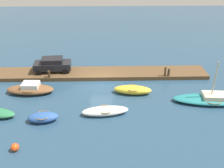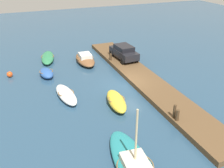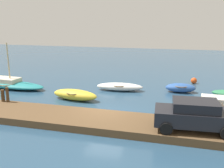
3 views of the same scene
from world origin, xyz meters
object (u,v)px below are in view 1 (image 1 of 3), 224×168
object	(u,v)px
sailboat_teal	(212,99)
marker_buoy	(15,147)
mooring_post_west	(169,72)
dinghy_blue	(43,117)
rowboat_yellow	(133,90)
motorboat_brown	(30,89)
mooring_post_mid_east	(49,74)
parked_car	(53,64)
mooring_post_mid_west	(165,71)
rowboat_white	(105,111)

from	to	relation	value
sailboat_teal	marker_buoy	xyz separation A→B (m)	(16.66, 6.13, -0.07)
mooring_post_west	dinghy_blue	bearing A→B (deg)	31.25
rowboat_yellow	mooring_post_west	world-z (taller)	mooring_post_west
motorboat_brown	mooring_post_mid_east	xyz separation A→B (m)	(-1.40, -2.65, 0.36)
dinghy_blue	parked_car	world-z (taller)	parked_car
sailboat_teal	mooring_post_mid_west	bearing A→B (deg)	-49.69
dinghy_blue	mooring_post_mid_east	world-z (taller)	mooring_post_mid_east
sailboat_teal	dinghy_blue	distance (m)	15.61
rowboat_yellow	marker_buoy	size ratio (longest dim) A/B	6.57
rowboat_yellow	mooring_post_west	distance (m)	5.25
rowboat_white	rowboat_yellow	world-z (taller)	rowboat_yellow
sailboat_teal	parked_car	world-z (taller)	sailboat_teal
mooring_post_mid_east	mooring_post_mid_west	bearing A→B (deg)	180.00
parked_car	marker_buoy	xyz separation A→B (m)	(0.53, 12.59, -0.99)
motorboat_brown	mooring_post_mid_east	size ratio (longest dim) A/B	6.31
rowboat_white	parked_car	size ratio (longest dim) A/B	1.00
rowboat_white	sailboat_teal	xyz separation A→B (m)	(-10.14, -1.72, 0.02)
rowboat_yellow	mooring_post_mid_east	distance (m)	9.42
mooring_post_west	parked_car	bearing A→B (deg)	-6.90
sailboat_teal	dinghy_blue	world-z (taller)	sailboat_teal
sailboat_teal	motorboat_brown	bearing A→B (deg)	-2.38
motorboat_brown	mooring_post_west	bearing A→B (deg)	-167.76
motorboat_brown	parked_car	bearing A→B (deg)	-108.17
mooring_post_mid_east	marker_buoy	xyz separation A→B (m)	(0.38, 11.01, -0.53)
rowboat_white	mooring_post_mid_east	xyz separation A→B (m)	(6.15, -6.60, 0.47)
mooring_post_west	mooring_post_mid_west	xyz separation A→B (m)	(0.40, 0.00, 0.11)
motorboat_brown	marker_buoy	world-z (taller)	motorboat_brown
rowboat_white	dinghy_blue	world-z (taller)	dinghy_blue
rowboat_white	mooring_post_west	distance (m)	9.67
rowboat_yellow	mooring_post_west	bearing A→B (deg)	-137.58
rowboat_white	mooring_post_west	world-z (taller)	mooring_post_west
dinghy_blue	mooring_post_mid_east	bearing A→B (deg)	-88.08
mooring_post_mid_east	marker_buoy	size ratio (longest dim) A/B	1.27
rowboat_yellow	parked_car	xyz separation A→B (m)	(8.77, -4.58, 0.87)
rowboat_yellow	sailboat_teal	size ratio (longest dim) A/B	0.53
dinghy_blue	sailboat_teal	bearing A→B (deg)	-175.35
rowboat_white	marker_buoy	xyz separation A→B (m)	(6.53, 4.41, -0.05)
parked_car	mooring_post_west	bearing A→B (deg)	169.20
motorboat_brown	rowboat_yellow	bearing A→B (deg)	179.98
rowboat_white	mooring_post_west	bearing A→B (deg)	-142.69
mooring_post_west	parked_car	world-z (taller)	parked_car
mooring_post_mid_east	rowboat_white	bearing A→B (deg)	132.97
rowboat_yellow	mooring_post_mid_west	world-z (taller)	mooring_post_mid_west
mooring_post_mid_east	motorboat_brown	bearing A→B (deg)	62.19
mooring_post_mid_east	parked_car	bearing A→B (deg)	-95.45
mooring_post_west	mooring_post_mid_east	bearing A→B (deg)	0.00
marker_buoy	rowboat_white	bearing A→B (deg)	-145.95
mooring_post_west	motorboat_brown	bearing A→B (deg)	10.30
rowboat_white	sailboat_teal	size ratio (longest dim) A/B	0.58
rowboat_yellow	dinghy_blue	xyz separation A→B (m)	(8.03, 4.46, -0.02)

